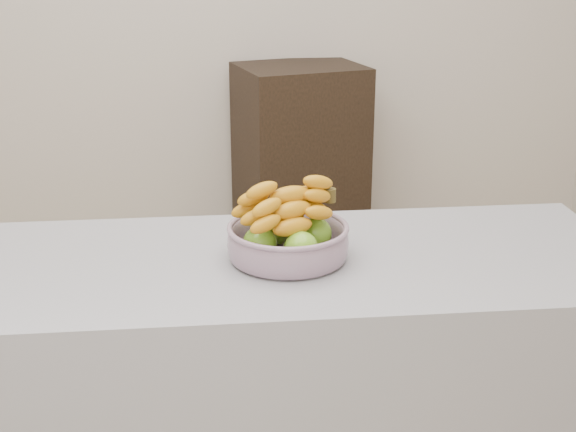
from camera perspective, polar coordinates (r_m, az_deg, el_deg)
The scene contains 2 objects.
cabinet at distance 3.85m, azimuth 0.85°, elevation 3.34°, with size 0.55×0.44×0.99m, color black.
fruit_bowl at distance 1.76m, azimuth -0.01°, elevation -1.46°, with size 0.27×0.27×0.17m.
Camera 1 is at (0.06, -1.88, 1.59)m, focal length 50.00 mm.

